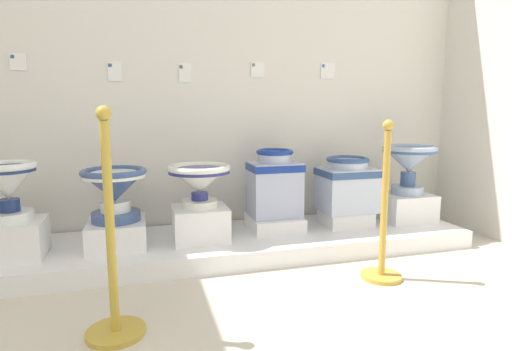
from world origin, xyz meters
The scene contains 21 objects.
wall_back centered at (1.99, 3.01, 1.51)m, with size 4.17×0.06×3.03m, color silver.
display_platform centered at (1.99, 2.57, 0.06)m, with size 3.32×0.78×0.12m, color white.
plinth_block_central_ornate centered at (0.60, 2.49, 0.23)m, with size 0.36×0.31×0.22m, color white.
antique_toilet_central_ornate centered at (0.60, 2.49, 0.57)m, with size 0.33×0.33×0.35m.
plinth_block_leftmost centered at (1.18, 2.56, 0.21)m, with size 0.36×0.40×0.16m, color white.
antique_toilet_leftmost centered at (1.18, 2.56, 0.51)m, with size 0.41×0.41×0.34m.
plinth_block_broad_patterned centered at (1.72, 2.52, 0.24)m, with size 0.36×0.32×0.23m, color white.
antique_toilet_broad_patterned centered at (1.72, 2.52, 0.54)m, with size 0.42×0.42×0.29m.
plinth_block_rightmost centered at (2.28, 2.64, 0.17)m, with size 0.37×0.38×0.10m, color white.
antique_toilet_rightmost centered at (2.28, 2.64, 0.47)m, with size 0.37×0.28×0.49m.
plinth_block_squat_floral centered at (2.84, 2.60, 0.18)m, with size 0.35×0.28×0.11m, color white.
antique_toilet_squat_floral centered at (2.84, 2.60, 0.45)m, with size 0.41×0.33×0.41m.
plinth_block_pale_glazed centered at (3.37, 2.58, 0.23)m, with size 0.39×0.31×0.21m, color white.
antique_toilet_pale_glazed centered at (3.37, 2.58, 0.61)m, with size 0.42×0.42×0.39m.
info_placard_first centered at (0.59, 2.97, 1.31)m, with size 0.10×0.01×0.11m.
info_placard_second centered at (1.20, 2.97, 1.27)m, with size 0.09×0.01×0.13m.
info_placard_third centered at (1.69, 2.97, 1.27)m, with size 0.09×0.01×0.14m.
info_placard_fourth centered at (2.24, 2.97, 1.30)m, with size 0.11×0.01×0.12m.
info_placard_fifth centered at (2.84, 2.97, 1.31)m, with size 0.12×0.01×0.13m.
stanchion_post_near_left centered at (1.21, 1.65, 0.30)m, with size 0.26×0.26×1.01m.
stanchion_post_near_right centered at (2.70, 1.88, 0.29)m, with size 0.24×0.24×0.94m.
Camera 1 is at (1.35, -0.15, 0.99)m, focal length 28.74 mm.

